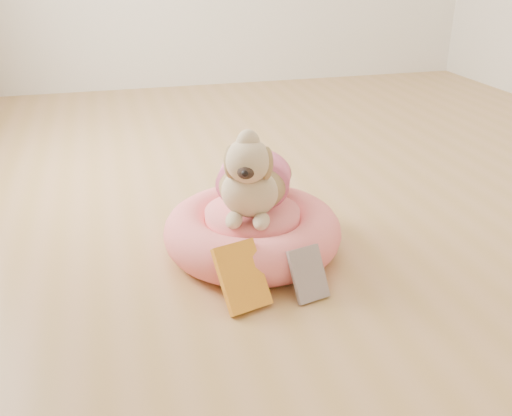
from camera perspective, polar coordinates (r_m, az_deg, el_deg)
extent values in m
plane|color=#B5884B|center=(2.75, 8.05, 2.55)|extent=(4.50, 4.50, 0.00)
cylinder|color=#FA6174|center=(2.10, -0.36, -3.09)|extent=(0.47, 0.47, 0.10)
torus|color=#FA6174|center=(2.08, -0.36, -2.26)|extent=(0.65, 0.65, 0.17)
cylinder|color=#FA6174|center=(2.07, -0.36, -1.29)|extent=(0.34, 0.34, 0.09)
cube|color=yellow|center=(1.78, -1.43, -6.88)|extent=(0.18, 0.18, 0.19)
cube|color=white|center=(1.83, 5.25, -6.59)|extent=(0.13, 0.12, 0.16)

